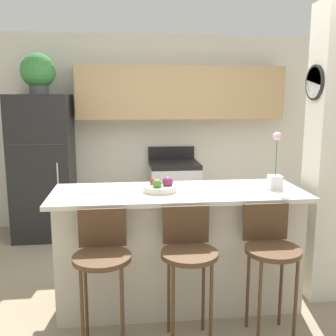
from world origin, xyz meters
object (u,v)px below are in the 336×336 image
bar_stool_left (102,258)px  orchid_vase (275,172)px  fruit_bowl (160,187)px  bar_stool_mid (188,254)px  stove_range (174,195)px  potted_plant_on_fridge (38,72)px  refrigerator (44,167)px  bar_stool_right (271,250)px

bar_stool_left → orchid_vase: 1.57m
fruit_bowl → bar_stool_mid: bearing=-73.9°
stove_range → orchid_vase: size_ratio=2.24×
potted_plant_on_fridge → fruit_bowl: potted_plant_on_fridge is taller
stove_range → bar_stool_mid: stove_range is taller
fruit_bowl → potted_plant_on_fridge: bearing=125.0°
bar_stool_mid → potted_plant_on_fridge: 3.09m
bar_stool_mid → orchid_vase: 1.07m
refrigerator → bar_stool_right: size_ratio=1.83×
orchid_vase → bar_stool_mid: bearing=-148.1°
refrigerator → orchid_vase: refrigerator is taller
bar_stool_right → bar_stool_mid: bearing=180.0°
bar_stool_right → potted_plant_on_fridge: bearing=130.9°
stove_range → fruit_bowl: fruit_bowl is taller
refrigerator → bar_stool_mid: 2.78m
bar_stool_right → fruit_bowl: size_ratio=3.45×
fruit_bowl → refrigerator: bearing=125.0°
refrigerator → stove_range: (1.64, 0.04, -0.42)m
bar_stool_left → fruit_bowl: bearing=49.2°
refrigerator → stove_range: size_ratio=1.65×
stove_range → bar_stool_mid: (-0.20, -2.40, 0.19)m
potted_plant_on_fridge → refrigerator: bearing=-63.2°
potted_plant_on_fridge → fruit_bowl: 2.46m
bar_stool_right → refrigerator: bearing=130.9°
potted_plant_on_fridge → bar_stool_left: bearing=-70.5°
bar_stool_mid → orchid_vase: bearing=31.9°
bar_stool_left → bar_stool_right: 1.20m
orchid_vase → fruit_bowl: bearing=179.0°
potted_plant_on_fridge → fruit_bowl: size_ratio=1.73×
orchid_vase → bar_stool_right: bearing=-112.5°
stove_range → bar_stool_right: 2.44m
refrigerator → potted_plant_on_fridge: 1.14m
refrigerator → potted_plant_on_fridge: bearing=116.8°
bar_stool_left → bar_stool_mid: bearing=0.0°
bar_stool_mid → orchid_vase: (0.81, 0.51, 0.47)m
stove_range → orchid_vase: (0.61, -1.90, 0.67)m
refrigerator → bar_stool_left: size_ratio=1.83×
bar_stool_right → fruit_bowl: bearing=145.2°
fruit_bowl → bar_stool_right: bearing=-34.8°
refrigerator → bar_stool_right: refrigerator is taller
refrigerator → potted_plant_on_fridge: potted_plant_on_fridge is taller
refrigerator → bar_stool_left: bearing=-70.5°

